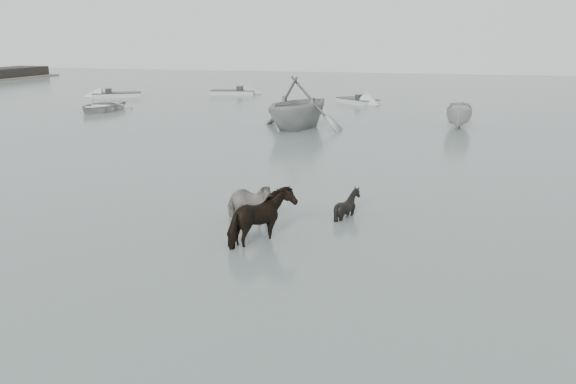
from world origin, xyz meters
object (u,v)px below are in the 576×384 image
Objects in this scene: pony_dark at (263,213)px; pony_black at (348,197)px; rowboat_lead at (101,104)px; pony_pinto at (248,198)px.

pony_black is at bearing -26.85° from pony_dark.
rowboat_lead is at bearing 20.60° from pony_black.
rowboat_lead is at bearing 45.65° from pony_dark.
pony_pinto is 2.91m from pony_black.
rowboat_lead is (-18.88, 22.14, -0.32)m from pony_dark.
pony_black is at bearing -45.82° from pony_pinto.
pony_pinto is 0.38× the size of rowboat_lead.
pony_dark is 29.09m from rowboat_lead.
pony_dark is at bearing -130.67° from pony_pinto.
pony_pinto is 1.70m from pony_dark.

